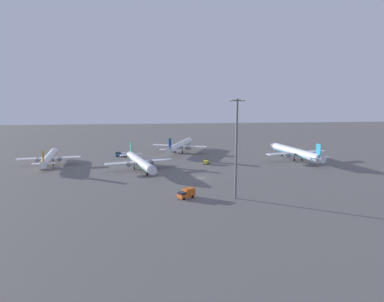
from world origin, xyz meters
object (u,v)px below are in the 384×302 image
at_px(airplane_far_stand, 49,158).
at_px(apron_light_east, 236,143).
at_px(fuel_truck, 122,154).
at_px(airplane_near_gate, 140,162).
at_px(catering_truck, 187,193).
at_px(baggage_tractor, 206,161).
at_px(airplane_mid_apron, 296,152).
at_px(airplane_taxiway_distant, 180,146).

relative_size(airplane_far_stand, apron_light_east, 1.11).
height_order(airplane_far_stand, fuel_truck, airplane_far_stand).
bearing_deg(airplane_near_gate, catering_truck, 94.28).
relative_size(airplane_near_gate, airplane_far_stand, 1.04).
distance_m(fuel_truck, apron_light_east, 87.22).
xyz_separation_m(fuel_truck, baggage_tractor, (40.10, -20.88, -0.19)).
height_order(airplane_near_gate, apron_light_east, apron_light_east).
distance_m(airplane_far_stand, baggage_tractor, 70.70).
bearing_deg(airplane_near_gate, baggage_tractor, -178.67).
bearing_deg(airplane_near_gate, airplane_far_stand, -35.96).
distance_m(airplane_mid_apron, airplane_taxiway_distant, 59.95).
bearing_deg(baggage_tractor, airplane_taxiway_distant, 125.13).
relative_size(airplane_near_gate, airplane_mid_apron, 0.93).
relative_size(airplane_far_stand, baggage_tractor, 7.77).
bearing_deg(apron_light_east, fuel_truck, 119.87).
bearing_deg(airplane_far_stand, airplane_near_gate, -25.54).
height_order(airplane_far_stand, baggage_tractor, airplane_far_stand).
relative_size(airplane_far_stand, airplane_mid_apron, 0.89).
distance_m(airplane_taxiway_distant, baggage_tractor, 31.97).
bearing_deg(airplane_near_gate, airplane_taxiway_distant, -133.05).
bearing_deg(catering_truck, fuel_truck, -14.68).
height_order(catering_truck, fuel_truck, catering_truck).
distance_m(airplane_near_gate, catering_truck, 44.88).
relative_size(airplane_taxiway_distant, catering_truck, 6.14).
bearing_deg(airplane_mid_apron, catering_truck, -149.82).
xyz_separation_m(airplane_mid_apron, airplane_taxiway_distant, (-54.12, 25.79, -0.18)).
bearing_deg(airplane_near_gate, fuel_truck, -88.81).
bearing_deg(fuel_truck, apron_light_east, -129.80).
bearing_deg(apron_light_east, baggage_tractor, 92.76).
height_order(airplane_near_gate, airplane_mid_apron, airplane_mid_apron).
height_order(airplane_taxiway_distant, baggage_tractor, airplane_taxiway_distant).
relative_size(airplane_mid_apron, airplane_taxiway_distant, 1.08).
distance_m(airplane_near_gate, airplane_far_stand, 43.23).
height_order(airplane_mid_apron, catering_truck, airplane_mid_apron).
height_order(airplane_near_gate, baggage_tractor, airplane_near_gate).
distance_m(airplane_far_stand, airplane_taxiway_distant, 65.83).
xyz_separation_m(catering_truck, baggage_tractor, (12.84, 51.74, -0.40)).
bearing_deg(apron_light_east, airplane_far_stand, 142.12).
xyz_separation_m(airplane_taxiway_distant, fuel_truck, (-29.72, -9.25, -2.34)).
height_order(airplane_taxiway_distant, catering_truck, airplane_taxiway_distant).
distance_m(airplane_mid_apron, catering_truck, 79.69).
bearing_deg(airplane_far_stand, catering_truck, -50.90).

